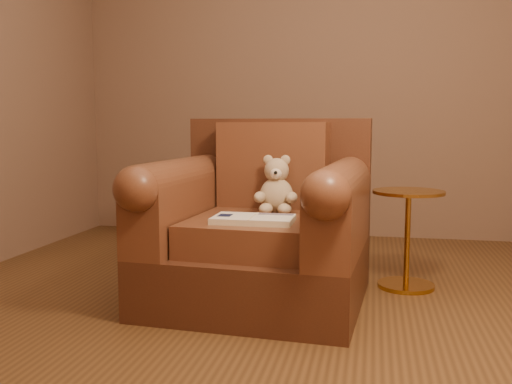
# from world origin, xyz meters

# --- Properties ---
(floor) EXTENTS (4.00, 4.00, 0.00)m
(floor) POSITION_xyz_m (0.00, 0.00, 0.00)
(floor) COLOR brown
(floor) RESTS_ON ground
(armchair) EXTENTS (1.16, 1.11, 0.99)m
(armchair) POSITION_xyz_m (-0.07, 0.09, 0.38)
(armchair) COLOR #4D2919
(armchair) RESTS_ON floor
(teddy_bear) EXTENTS (0.23, 0.26, 0.32)m
(teddy_bear) POSITION_xyz_m (0.00, 0.17, 0.59)
(teddy_bear) COLOR tan
(teddy_bear) RESTS_ON armchair
(guidebook) EXTENTS (0.40, 0.24, 0.03)m
(guidebook) POSITION_xyz_m (-0.05, -0.18, 0.49)
(guidebook) COLOR beige
(guidebook) RESTS_ON armchair
(side_table) EXTENTS (0.41, 0.41, 0.57)m
(side_table) POSITION_xyz_m (0.73, 0.47, 0.31)
(side_table) COLOR #B88632
(side_table) RESTS_ON floor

